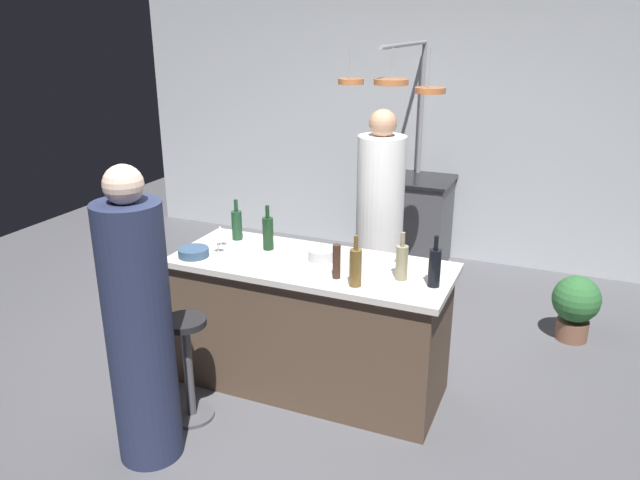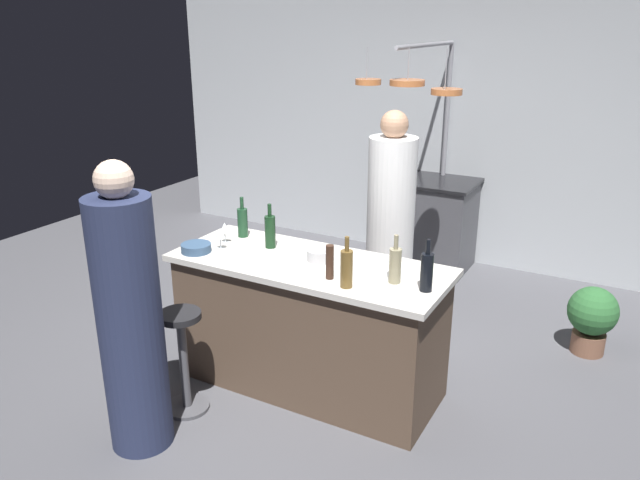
{
  "view_description": "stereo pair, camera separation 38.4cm",
  "coord_description": "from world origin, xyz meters",
  "px_view_note": "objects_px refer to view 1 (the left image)",
  "views": [
    {
      "loc": [
        1.47,
        -3.32,
        2.35
      ],
      "look_at": [
        0.0,
        0.15,
        1.0
      ],
      "focal_mm": 34.58,
      "sensor_mm": 36.0,
      "label": 1
    },
    {
      "loc": [
        1.81,
        -3.15,
        2.35
      ],
      "look_at": [
        0.0,
        0.15,
        1.0
      ],
      "focal_mm": 34.58,
      "sensor_mm": 36.0,
      "label": 2
    }
  ],
  "objects_px": {
    "pepper_mill": "(337,262)",
    "wine_glass_by_chef": "(218,238)",
    "wine_glass_near_right_guest": "(220,231)",
    "wine_bottle_green": "(237,224)",
    "mixing_bowl_blue": "(194,252)",
    "potted_plant": "(576,304)",
    "guest_left": "(139,330)",
    "wine_bottle_amber": "(356,267)",
    "wine_bottle_red": "(268,233)",
    "stove_range": "(409,221)",
    "bar_stool_left": "(188,364)",
    "wine_glass_near_left_guest": "(398,257)",
    "wine_bottle_dark": "(435,267)",
    "wine_bottle_white": "(402,262)",
    "mixing_bowl_steel": "(322,255)",
    "chef": "(379,229)"
  },
  "relations": [
    {
      "from": "pepper_mill",
      "to": "wine_glass_by_chef",
      "type": "bearing_deg",
      "value": 174.27
    },
    {
      "from": "pepper_mill",
      "to": "wine_glass_near_right_guest",
      "type": "bearing_deg",
      "value": 167.56
    },
    {
      "from": "wine_bottle_green",
      "to": "wine_glass_by_chef",
      "type": "relative_size",
      "value": 1.98
    },
    {
      "from": "mixing_bowl_blue",
      "to": "wine_glass_near_right_guest",
      "type": "bearing_deg",
      "value": 75.47
    },
    {
      "from": "potted_plant",
      "to": "pepper_mill",
      "type": "xyz_separation_m",
      "value": [
        -1.37,
        -1.55,
        0.71
      ]
    },
    {
      "from": "guest_left",
      "to": "wine_bottle_amber",
      "type": "bearing_deg",
      "value": 38.63
    },
    {
      "from": "wine_bottle_red",
      "to": "mixing_bowl_blue",
      "type": "xyz_separation_m",
      "value": [
        -0.38,
        -0.31,
        -0.09
      ]
    },
    {
      "from": "stove_range",
      "to": "mixing_bowl_blue",
      "type": "relative_size",
      "value": 4.5
    },
    {
      "from": "bar_stool_left",
      "to": "guest_left",
      "type": "distance_m",
      "value": 0.55
    },
    {
      "from": "wine_bottle_red",
      "to": "pepper_mill",
      "type": "bearing_deg",
      "value": -24.87
    },
    {
      "from": "potted_plant",
      "to": "wine_glass_near_left_guest",
      "type": "bearing_deg",
      "value": -128.44
    },
    {
      "from": "pepper_mill",
      "to": "wine_bottle_dark",
      "type": "relative_size",
      "value": 0.68
    },
    {
      "from": "pepper_mill",
      "to": "wine_bottle_white",
      "type": "height_order",
      "value": "wine_bottle_white"
    },
    {
      "from": "wine_bottle_red",
      "to": "wine_bottle_white",
      "type": "bearing_deg",
      "value": -8.62
    },
    {
      "from": "mixing_bowl_blue",
      "to": "wine_glass_by_chef",
      "type": "bearing_deg",
      "value": 46.98
    },
    {
      "from": "wine_bottle_dark",
      "to": "pepper_mill",
      "type": "bearing_deg",
      "value": -168.87
    },
    {
      "from": "stove_range",
      "to": "wine_bottle_white",
      "type": "bearing_deg",
      "value": -76.41
    },
    {
      "from": "mixing_bowl_blue",
      "to": "guest_left",
      "type": "bearing_deg",
      "value": -77.49
    },
    {
      "from": "wine_glass_by_chef",
      "to": "mixing_bowl_steel",
      "type": "bearing_deg",
      "value": 12.0
    },
    {
      "from": "wine_bottle_white",
      "to": "wine_glass_near_left_guest",
      "type": "height_order",
      "value": "wine_bottle_white"
    },
    {
      "from": "stove_range",
      "to": "mixing_bowl_blue",
      "type": "distance_m",
      "value": 2.8
    },
    {
      "from": "wine_bottle_amber",
      "to": "mixing_bowl_steel",
      "type": "bearing_deg",
      "value": 138.7
    },
    {
      "from": "wine_bottle_green",
      "to": "mixing_bowl_steel",
      "type": "distance_m",
      "value": 0.72
    },
    {
      "from": "potted_plant",
      "to": "pepper_mill",
      "type": "distance_m",
      "value": 2.18
    },
    {
      "from": "wine_bottle_dark",
      "to": "mixing_bowl_blue",
      "type": "bearing_deg",
      "value": -174.74
    },
    {
      "from": "chef",
      "to": "wine_bottle_amber",
      "type": "height_order",
      "value": "chef"
    },
    {
      "from": "stove_range",
      "to": "wine_bottle_white",
      "type": "height_order",
      "value": "wine_bottle_white"
    },
    {
      "from": "guest_left",
      "to": "potted_plant",
      "type": "relative_size",
      "value": 3.25
    },
    {
      "from": "wine_bottle_green",
      "to": "wine_bottle_red",
      "type": "bearing_deg",
      "value": -17.49
    },
    {
      "from": "wine_bottle_white",
      "to": "potted_plant",
      "type": "bearing_deg",
      "value": 54.6
    },
    {
      "from": "stove_range",
      "to": "mixing_bowl_blue",
      "type": "height_order",
      "value": "mixing_bowl_blue"
    },
    {
      "from": "potted_plant",
      "to": "wine_glass_near_right_guest",
      "type": "xyz_separation_m",
      "value": [
        -2.29,
        -1.35,
        0.71
      ]
    },
    {
      "from": "wine_glass_near_left_guest",
      "to": "mixing_bowl_blue",
      "type": "height_order",
      "value": "wine_glass_near_left_guest"
    },
    {
      "from": "stove_range",
      "to": "wine_glass_near_right_guest",
      "type": "relative_size",
      "value": 6.1
    },
    {
      "from": "wine_bottle_white",
      "to": "wine_glass_near_right_guest",
      "type": "height_order",
      "value": "wine_bottle_white"
    },
    {
      "from": "wine_bottle_amber",
      "to": "pepper_mill",
      "type": "bearing_deg",
      "value": 156.36
    },
    {
      "from": "bar_stool_left",
      "to": "wine_bottle_amber",
      "type": "distance_m",
      "value": 1.2
    },
    {
      "from": "guest_left",
      "to": "wine_bottle_dark",
      "type": "xyz_separation_m",
      "value": [
        1.37,
        0.93,
        0.24
      ]
    },
    {
      "from": "chef",
      "to": "mixing_bowl_blue",
      "type": "bearing_deg",
      "value": -124.03
    },
    {
      "from": "guest_left",
      "to": "mixing_bowl_steel",
      "type": "distance_m",
      "value": 1.23
    },
    {
      "from": "guest_left",
      "to": "wine_glass_near_right_guest",
      "type": "xyz_separation_m",
      "value": [
        -0.11,
        1.02,
        0.22
      ]
    },
    {
      "from": "bar_stool_left",
      "to": "wine_glass_near_right_guest",
      "type": "bearing_deg",
      "value": 101.54
    },
    {
      "from": "wine_glass_near_right_guest",
      "to": "wine_glass_near_left_guest",
      "type": "bearing_deg",
      "value": 0.76
    },
    {
      "from": "stove_range",
      "to": "wine_bottle_red",
      "type": "bearing_deg",
      "value": -98.67
    },
    {
      "from": "wine_bottle_red",
      "to": "wine_glass_by_chef",
      "type": "distance_m",
      "value": 0.33
    },
    {
      "from": "wine_bottle_red",
      "to": "mixing_bowl_steel",
      "type": "distance_m",
      "value": 0.42
    },
    {
      "from": "potted_plant",
      "to": "wine_bottle_red",
      "type": "bearing_deg",
      "value": -147.1
    },
    {
      "from": "wine_glass_near_right_guest",
      "to": "wine_bottle_red",
      "type": "bearing_deg",
      "value": 12.97
    },
    {
      "from": "bar_stool_left",
      "to": "potted_plant",
      "type": "height_order",
      "value": "bar_stool_left"
    },
    {
      "from": "chef",
      "to": "wine_glass_by_chef",
      "type": "bearing_deg",
      "value": -122.96
    }
  ]
}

